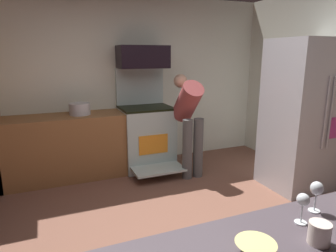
% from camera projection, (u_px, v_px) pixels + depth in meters
% --- Properties ---
extents(ground_plane, '(5.20, 4.80, 0.02)m').
position_uv_depth(ground_plane, '(175.00, 243.00, 2.79)').
color(ground_plane, brown).
extents(wall_back, '(5.20, 0.12, 2.60)m').
position_uv_depth(wall_back, '(115.00, 82.00, 4.59)').
color(wall_back, silver).
rests_on(wall_back, ground).
extents(lower_cabinet_run, '(2.40, 0.60, 0.90)m').
position_uv_depth(lower_cabinet_run, '(59.00, 148.00, 4.13)').
color(lower_cabinet_run, brown).
rests_on(lower_cabinet_run, ground).
extents(oven_range, '(0.76, 1.04, 1.52)m').
position_uv_depth(oven_range, '(146.00, 135.00, 4.58)').
color(oven_range, '#AEC3BF').
rests_on(oven_range, ground).
extents(microwave, '(0.74, 0.38, 0.33)m').
position_uv_depth(microwave, '(143.00, 57.00, 4.39)').
color(microwave, black).
rests_on(microwave, oven_range).
extents(refrigerator, '(0.84, 0.74, 1.91)m').
position_uv_depth(refrigerator, '(303.00, 115.00, 3.81)').
color(refrigerator, silver).
rests_on(refrigerator, ground).
extents(person_cook, '(0.31, 0.65, 1.44)m').
position_uv_depth(person_cook, '(189.00, 117.00, 4.21)').
color(person_cook, '#525252').
rests_on(person_cook, ground).
extents(mixing_bowl_small, '(0.17, 0.17, 0.05)m').
position_uv_depth(mixing_bowl_small, '(255.00, 248.00, 1.24)').
color(mixing_bowl_small, '#E2D37C').
rests_on(mixing_bowl_small, counter_island).
extents(wine_glass_far, '(0.07, 0.07, 0.17)m').
position_uv_depth(wine_glass_far, '(317.00, 190.00, 1.55)').
color(wine_glass_far, silver).
rests_on(wine_glass_far, counter_island).
extents(wine_glass_extra, '(0.06, 0.06, 0.16)m').
position_uv_depth(wine_glass_extra, '(303.00, 202.00, 1.44)').
color(wine_glass_extra, silver).
rests_on(wine_glass_extra, counter_island).
extents(mug_coffee, '(0.10, 0.10, 0.10)m').
position_uv_depth(mug_coffee, '(319.00, 233.00, 1.30)').
color(mug_coffee, beige).
rests_on(mug_coffee, counter_island).
extents(stock_pot, '(0.29, 0.29, 0.16)m').
position_uv_depth(stock_pot, '(80.00, 109.00, 4.13)').
color(stock_pot, silver).
rests_on(stock_pot, lower_cabinet_run).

